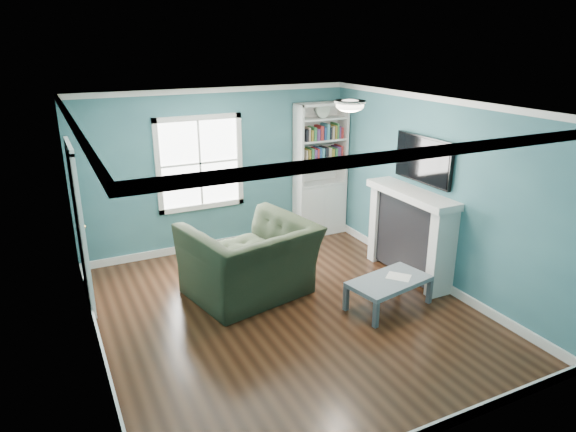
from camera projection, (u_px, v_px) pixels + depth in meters
name	position (u px, v px, depth m)	size (l,w,h in m)	color
floor	(287.00, 312.00, 6.55)	(5.00, 5.00, 0.00)	black
room_walls	(287.00, 193.00, 6.03)	(5.00, 5.00, 5.00)	#315F6C
trim	(287.00, 221.00, 6.14)	(4.50, 5.00, 2.60)	white
window	(200.00, 163.00, 8.05)	(1.40, 0.06, 1.50)	white
bookshelf	(320.00, 183.00, 8.93)	(0.90, 0.35, 2.31)	silver
fireplace	(410.00, 235.00, 7.37)	(0.44, 1.58, 1.30)	black
tv	(423.00, 160.00, 7.07)	(0.06, 1.10, 0.65)	black
door	(79.00, 226.00, 6.45)	(0.12, 0.98, 2.17)	silver
ceiling_fixture	(350.00, 105.00, 6.17)	(0.38, 0.38, 0.15)	white
light_switch	(123.00, 188.00, 7.63)	(0.08, 0.01, 0.12)	white
recliner	(250.00, 248.00, 6.78)	(1.55, 1.01, 1.36)	black
coffee_table	(389.00, 283.00, 6.58)	(1.15, 0.77, 0.39)	#4E565E
paper_sheet	(399.00, 277.00, 6.64)	(0.23, 0.30, 0.00)	white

